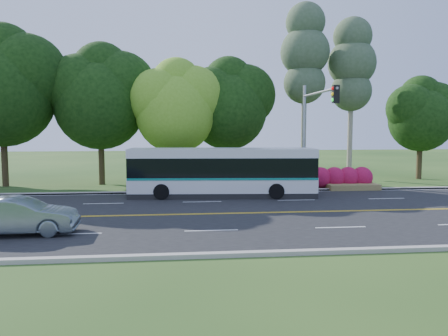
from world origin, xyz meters
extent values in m
plane|color=#224517|center=(0.00, 0.00, 0.00)|extent=(120.00, 120.00, 0.00)
cube|color=black|center=(0.00, 0.00, 0.01)|extent=(60.00, 14.00, 0.02)
cube|color=#AAA399|center=(0.00, 7.15, 0.07)|extent=(60.00, 0.30, 0.15)
cube|color=#AAA399|center=(0.00, -7.15, 0.07)|extent=(60.00, 0.30, 0.15)
cube|color=#224517|center=(0.00, 9.00, 0.05)|extent=(60.00, 4.00, 0.10)
cube|color=gold|center=(0.00, -0.08, 0.02)|extent=(57.00, 0.10, 0.00)
cube|color=gold|center=(0.00, 0.08, 0.02)|extent=(57.00, 0.10, 0.00)
cube|color=silver|center=(-6.00, -3.50, 0.02)|extent=(2.20, 0.12, 0.00)
cube|color=silver|center=(-0.50, -3.50, 0.02)|extent=(2.20, 0.12, 0.00)
cube|color=silver|center=(5.00, -3.50, 0.02)|extent=(2.20, 0.12, 0.00)
cube|color=silver|center=(-11.50, 3.50, 0.02)|extent=(2.20, 0.12, 0.00)
cube|color=silver|center=(-6.00, 3.50, 0.02)|extent=(2.20, 0.12, 0.00)
cube|color=silver|center=(-0.50, 3.50, 0.02)|extent=(2.20, 0.12, 0.00)
cube|color=silver|center=(5.00, 3.50, 0.02)|extent=(2.20, 0.12, 0.00)
cube|color=silver|center=(10.50, 3.50, 0.02)|extent=(2.20, 0.12, 0.00)
cube|color=silver|center=(0.00, 6.85, 0.02)|extent=(57.00, 0.12, 0.00)
cube|color=silver|center=(0.00, -6.85, 0.02)|extent=(57.00, 0.12, 0.00)
cylinder|color=#302215|center=(-14.00, 11.00, 1.98)|extent=(0.44, 0.44, 3.96)
sphere|color=black|center=(-14.00, 11.00, 6.48)|extent=(7.20, 7.20, 7.20)
sphere|color=black|center=(-12.38, 11.30, 7.92)|extent=(5.76, 5.76, 5.76)
sphere|color=black|center=(-13.90, 11.40, 9.18)|extent=(4.68, 4.68, 4.68)
cylinder|color=#302215|center=(-7.50, 12.00, 1.80)|extent=(0.44, 0.44, 3.60)
sphere|color=black|center=(-7.50, 12.00, 5.91)|extent=(6.60, 6.60, 6.60)
sphere|color=black|center=(-6.02, 12.30, 7.23)|extent=(5.28, 5.28, 5.28)
sphere|color=black|center=(-8.82, 11.80, 7.06)|extent=(4.95, 4.95, 4.95)
sphere|color=black|center=(-7.40, 12.40, 8.38)|extent=(4.29, 4.29, 4.29)
cylinder|color=#302215|center=(-2.00, 11.00, 1.62)|extent=(0.44, 0.44, 3.24)
sphere|color=#659E20|center=(-2.00, 11.00, 5.27)|extent=(5.80, 5.80, 5.80)
sphere|color=#659E20|center=(-0.69, 11.30, 6.43)|extent=(4.64, 4.64, 4.64)
sphere|color=#659E20|center=(-3.16, 10.80, 6.29)|extent=(4.35, 4.35, 4.35)
sphere|color=#659E20|center=(-1.90, 11.40, 7.45)|extent=(3.77, 3.77, 3.77)
cylinder|color=#302215|center=(2.00, 12.50, 1.71)|extent=(0.44, 0.44, 3.42)
sphere|color=black|center=(2.00, 12.50, 5.52)|extent=(6.00, 6.00, 6.00)
sphere|color=black|center=(3.35, 12.80, 6.72)|extent=(4.80, 4.80, 4.80)
sphere|color=black|center=(0.80, 12.30, 6.57)|extent=(4.50, 4.50, 4.50)
sphere|color=black|center=(2.10, 12.90, 7.77)|extent=(3.90, 3.90, 3.90)
cylinder|color=gray|center=(8.00, 12.50, 4.90)|extent=(0.40, 0.40, 9.80)
sphere|color=#3D5334|center=(8.00, 12.50, 7.70)|extent=(3.23, 3.23, 3.23)
sphere|color=#3D5334|center=(8.00, 12.50, 10.08)|extent=(3.80, 3.80, 3.80)
sphere|color=#3D5334|center=(8.00, 12.50, 12.32)|extent=(3.04, 3.04, 3.04)
cylinder|color=gray|center=(12.00, 13.00, 4.55)|extent=(0.40, 0.40, 9.10)
sphere|color=#3D5334|center=(12.00, 13.00, 7.15)|extent=(3.23, 3.23, 3.23)
sphere|color=#3D5334|center=(12.00, 13.00, 9.36)|extent=(3.80, 3.80, 3.80)
sphere|color=#3D5334|center=(12.00, 13.00, 11.44)|extent=(3.04, 3.04, 3.04)
cylinder|color=#302215|center=(18.00, 13.00, 1.53)|extent=(0.44, 0.44, 3.06)
sphere|color=black|center=(18.00, 13.00, 4.88)|extent=(5.20, 5.20, 5.20)
sphere|color=black|center=(19.17, 13.30, 5.92)|extent=(4.16, 4.16, 4.16)
sphere|color=black|center=(16.96, 12.80, 5.79)|extent=(3.90, 3.90, 3.90)
sphere|color=black|center=(18.10, 13.40, 6.83)|extent=(3.38, 3.38, 3.38)
sphere|color=#9D0D37|center=(3.00, 8.20, 0.75)|extent=(1.50, 1.50, 1.50)
sphere|color=#9D0D37|center=(4.00, 8.20, 0.75)|extent=(1.50, 1.50, 1.50)
sphere|color=#9D0D37|center=(5.00, 8.20, 0.75)|extent=(1.50, 1.50, 1.50)
sphere|color=#9D0D37|center=(6.00, 8.20, 0.75)|extent=(1.50, 1.50, 1.50)
sphere|color=#9D0D37|center=(7.00, 8.20, 0.75)|extent=(1.50, 1.50, 1.50)
sphere|color=#9D0D37|center=(8.00, 8.20, 0.75)|extent=(1.50, 1.50, 1.50)
sphere|color=#9D0D37|center=(9.00, 8.20, 0.75)|extent=(1.50, 1.50, 1.50)
sphere|color=#9D0D37|center=(10.00, 8.20, 0.75)|extent=(1.50, 1.50, 1.50)
sphere|color=#9D0D37|center=(11.00, 8.20, 0.75)|extent=(1.50, 1.50, 1.50)
cube|color=brown|center=(10.00, 7.40, 0.20)|extent=(3.50, 1.40, 0.40)
cylinder|color=#979BA0|center=(6.50, 7.30, 3.50)|extent=(0.20, 0.20, 7.00)
cylinder|color=#979BA0|center=(6.50, 4.30, 6.30)|extent=(0.14, 6.00, 0.14)
cube|color=black|center=(6.50, 1.50, 6.00)|extent=(0.32, 0.28, 0.95)
sphere|color=red|center=(6.33, 1.50, 6.30)|extent=(0.18, 0.18, 0.18)
sphere|color=yellow|center=(6.33, 1.50, 6.00)|extent=(0.18, 0.18, 0.18)
sphere|color=#19D833|center=(6.33, 1.50, 5.70)|extent=(0.18, 0.18, 0.18)
cube|color=silver|center=(0.86, 5.32, 0.81)|extent=(11.42, 3.27, 0.93)
cube|color=black|center=(0.86, 5.32, 1.86)|extent=(11.37, 3.31, 1.16)
cube|color=silver|center=(0.86, 5.32, 2.71)|extent=(11.42, 3.27, 0.52)
cube|color=#0D7C6E|center=(0.86, 5.32, 1.22)|extent=(11.37, 3.32, 0.13)
cube|color=black|center=(-4.73, 5.76, 1.95)|extent=(0.23, 2.20, 1.60)
cube|color=#19E54C|center=(-4.72, 5.76, 2.85)|extent=(0.16, 1.44, 0.21)
cube|color=black|center=(0.86, 5.32, 0.18)|extent=(11.41, 3.18, 0.33)
cylinder|color=black|center=(-2.83, 4.48, 0.49)|extent=(0.96, 0.34, 0.94)
cylinder|color=black|center=(-2.65, 6.72, 0.49)|extent=(0.96, 0.34, 0.94)
cylinder|color=black|center=(3.91, 3.95, 0.49)|extent=(0.96, 0.34, 0.94)
cylinder|color=black|center=(4.09, 6.19, 0.49)|extent=(0.96, 0.34, 0.94)
imported|color=slate|center=(-8.12, -3.40, 0.76)|extent=(4.57, 1.78, 1.48)
camera|label=1|loc=(-1.82, -21.07, 4.23)|focal=35.00mm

